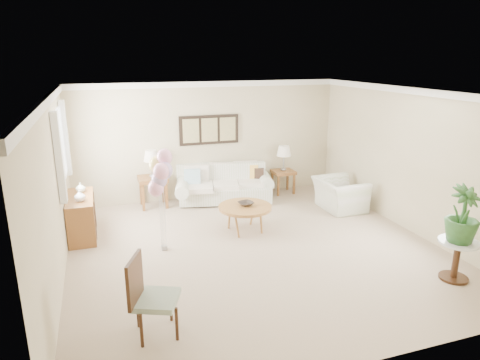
{
  "coord_description": "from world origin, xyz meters",
  "views": [
    {
      "loc": [
        -2.34,
        -6.18,
        3.14
      ],
      "look_at": [
        -0.07,
        0.6,
        1.05
      ],
      "focal_mm": 32.0,
      "sensor_mm": 36.0,
      "label": 1
    }
  ],
  "objects_px": {
    "coffee_table": "(245,208)",
    "accent_chair": "(149,295)",
    "armchair": "(340,194)",
    "balloon_cluster": "(160,172)",
    "sofa": "(225,187)"
  },
  "relations": [
    {
      "from": "balloon_cluster",
      "to": "armchair",
      "type": "bearing_deg",
      "value": 12.3
    },
    {
      "from": "armchair",
      "to": "balloon_cluster",
      "type": "relative_size",
      "value": 0.58
    },
    {
      "from": "armchair",
      "to": "balloon_cluster",
      "type": "distance_m",
      "value": 4.05
    },
    {
      "from": "armchair",
      "to": "accent_chair",
      "type": "xyz_separation_m",
      "value": [
        -4.33,
        -3.03,
        0.2
      ]
    },
    {
      "from": "coffee_table",
      "to": "sofa",
      "type": "bearing_deg",
      "value": 85.71
    },
    {
      "from": "coffee_table",
      "to": "accent_chair",
      "type": "bearing_deg",
      "value": -128.75
    },
    {
      "from": "sofa",
      "to": "balloon_cluster",
      "type": "bearing_deg",
      "value": -128.28
    },
    {
      "from": "sofa",
      "to": "accent_chair",
      "type": "xyz_separation_m",
      "value": [
        -2.18,
        -4.33,
        0.2
      ]
    },
    {
      "from": "sofa",
      "to": "balloon_cluster",
      "type": "distance_m",
      "value": 2.9
    },
    {
      "from": "sofa",
      "to": "balloon_cluster",
      "type": "height_order",
      "value": "balloon_cluster"
    },
    {
      "from": "accent_chair",
      "to": "coffee_table",
      "type": "bearing_deg",
      "value": 51.25
    },
    {
      "from": "coffee_table",
      "to": "balloon_cluster",
      "type": "relative_size",
      "value": 0.57
    },
    {
      "from": "accent_chair",
      "to": "armchair",
      "type": "bearing_deg",
      "value": 35.06
    },
    {
      "from": "coffee_table",
      "to": "armchair",
      "type": "bearing_deg",
      "value": 12.06
    },
    {
      "from": "armchair",
      "to": "accent_chair",
      "type": "bearing_deg",
      "value": 124.87
    }
  ]
}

